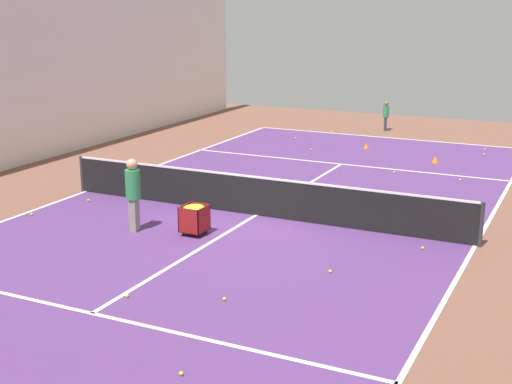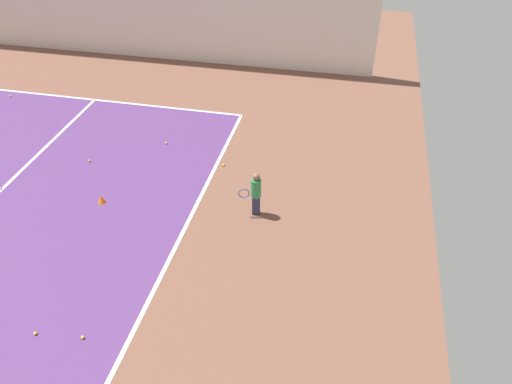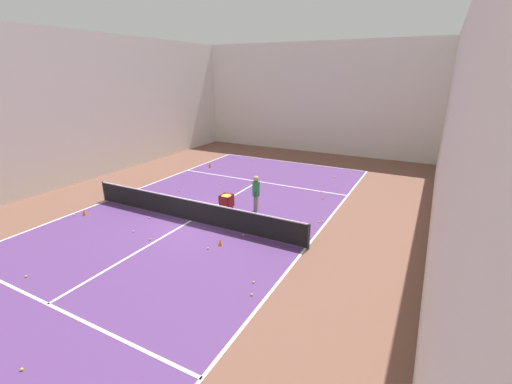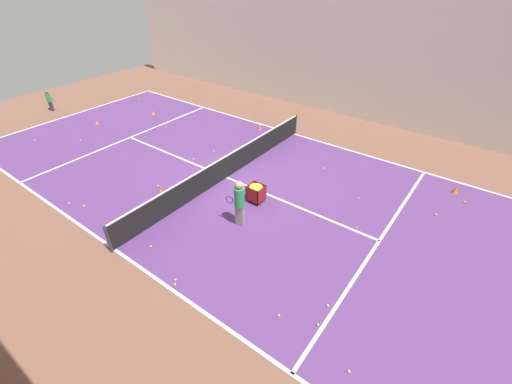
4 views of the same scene
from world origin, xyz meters
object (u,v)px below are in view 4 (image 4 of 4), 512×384
at_px(ball_cart, 256,190).
at_px(training_cone_0, 161,190).
at_px(coach_at_net, 239,200).
at_px(training_cone_1, 153,113).
at_px(player_near_baseline, 49,99).
at_px(tennis_net, 226,167).

distance_m(ball_cart, training_cone_0, 3.89).
xyz_separation_m(coach_at_net, ball_cart, (-1.46, -0.38, -0.51)).
bearing_deg(training_cone_1, ball_cart, 71.45).
height_order(player_near_baseline, ball_cart, player_near_baseline).
height_order(coach_at_net, training_cone_0, coach_at_net).
distance_m(tennis_net, coach_at_net, 3.25).
xyz_separation_m(player_near_baseline, ball_cart, (0.16, 15.93, -0.22)).
relative_size(ball_cart, training_cone_0, 2.79).
bearing_deg(training_cone_1, coach_at_net, 65.35).
relative_size(training_cone_0, training_cone_1, 1.12).
distance_m(coach_at_net, ball_cart, 1.59).
height_order(player_near_baseline, coach_at_net, coach_at_net).
bearing_deg(tennis_net, ball_cart, 72.71).
height_order(tennis_net, training_cone_0, tennis_net).
bearing_deg(player_near_baseline, tennis_net, -12.11).
bearing_deg(training_cone_0, tennis_net, 151.76).
bearing_deg(coach_at_net, player_near_baseline, -18.36).
bearing_deg(tennis_net, training_cone_1, -108.86).
bearing_deg(training_cone_0, ball_cart, 118.67).
bearing_deg(ball_cart, player_near_baseline, -90.58).
xyz_separation_m(ball_cart, training_cone_0, (1.86, -3.40, -0.38)).
xyz_separation_m(ball_cart, training_cone_1, (-3.49, -10.41, -0.40)).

